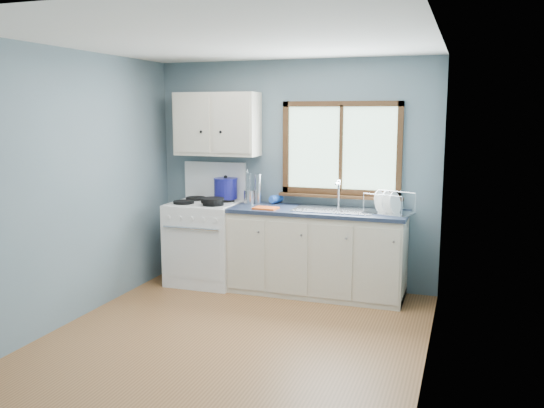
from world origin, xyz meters
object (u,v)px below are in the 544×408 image
(sink, at_px, (334,216))
(skillet, at_px, (213,200))
(stockpot, at_px, (226,188))
(utensil_crock, at_px, (249,197))
(dish_rack, at_px, (388,208))
(thermos, at_px, (258,189))
(gas_range, at_px, (205,240))
(base_cabinets, at_px, (317,256))

(sink, height_order, skillet, sink)
(stockpot, distance_m, utensil_crock, 0.31)
(sink, height_order, dish_rack, sink)
(skillet, bearing_deg, thermos, 38.19)
(gas_range, relative_size, thermos, 4.09)
(base_cabinets, xyz_separation_m, thermos, (-0.73, 0.15, 0.68))
(thermos, bearing_deg, base_cabinets, -11.65)
(skillet, bearing_deg, stockpot, 85.60)
(thermos, relative_size, dish_rack, 0.63)
(gas_range, height_order, dish_rack, gas_range)
(base_cabinets, distance_m, dish_rack, 0.94)
(sink, distance_m, dish_rack, 0.58)
(sink, relative_size, stockpot, 3.02)
(gas_range, height_order, skillet, gas_range)
(skillet, relative_size, thermos, 1.16)
(skillet, xyz_separation_m, dish_rack, (1.87, 0.16, -0.01))
(base_cabinets, distance_m, utensil_crock, 1.01)
(gas_range, xyz_separation_m, sink, (1.49, 0.02, 0.37))
(skillet, relative_size, dish_rack, 0.73)
(utensil_crock, bearing_deg, skillet, -137.17)
(dish_rack, bearing_deg, sink, -163.94)
(stockpot, distance_m, thermos, 0.38)
(sink, xyz_separation_m, utensil_crock, (-0.99, 0.11, 0.14))
(thermos, bearing_deg, dish_rack, -6.84)
(dish_rack, bearing_deg, base_cabinets, -163.33)
(skillet, bearing_deg, dish_rack, 3.28)
(skillet, distance_m, stockpot, 0.33)
(stockpot, height_order, dish_rack, stockpot)
(base_cabinets, bearing_deg, skillet, -170.79)
(gas_range, distance_m, skillet, 0.55)
(sink, relative_size, thermos, 2.53)
(base_cabinets, bearing_deg, gas_range, -179.18)
(skillet, distance_m, dish_rack, 1.88)
(skillet, bearing_deg, gas_range, 135.76)
(skillet, distance_m, thermos, 0.53)
(skillet, xyz_separation_m, utensil_crock, (0.31, 0.29, 0.01))
(skillet, bearing_deg, sink, 6.44)
(base_cabinets, distance_m, sink, 0.48)
(gas_range, bearing_deg, thermos, 16.25)
(base_cabinets, bearing_deg, utensil_crock, 172.50)
(thermos, bearing_deg, stockpot, -177.87)
(gas_range, relative_size, base_cabinets, 0.74)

